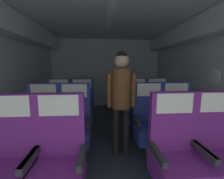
{
  "coord_description": "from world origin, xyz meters",
  "views": [
    {
      "loc": [
        -0.17,
        0.2,
        1.36
      ],
      "look_at": [
        0.05,
        3.19,
        0.89
      ],
      "focal_mm": 23.93,
      "sensor_mm": 36.0,
      "label": 1
    }
  ],
  "objects_px": {
    "seat_a_right_window": "(176,157)",
    "seat_b_right_window": "(149,124)",
    "flight_attendant": "(121,93)",
    "seat_a_left_aisle": "(59,162)",
    "seat_c_right_aisle": "(158,108)",
    "seat_c_left_aisle": "(82,110)",
    "seat_c_right_window": "(137,109)",
    "seat_a_right_aisle": "(219,154)",
    "seat_c_left_window": "(59,110)",
    "seat_b_right_aisle": "(177,123)",
    "seat_a_left_window": "(9,164)",
    "seat_b_left_window": "(43,127)",
    "seat_b_left_aisle": "(75,126)"
  },
  "relations": [
    {
      "from": "seat_c_left_aisle",
      "to": "seat_c_right_window",
      "type": "bearing_deg",
      "value": -0.52
    },
    {
      "from": "seat_a_right_aisle",
      "to": "seat_c_right_aisle",
      "type": "relative_size",
      "value": 1.0
    },
    {
      "from": "seat_b_right_aisle",
      "to": "seat_c_right_aisle",
      "type": "xyz_separation_m",
      "value": [
        0.01,
        0.85,
        0.0
      ]
    },
    {
      "from": "seat_c_right_aisle",
      "to": "seat_c_right_window",
      "type": "relative_size",
      "value": 1.0
    },
    {
      "from": "seat_c_right_aisle",
      "to": "seat_a_right_window",
      "type": "bearing_deg",
      "value": -105.4
    },
    {
      "from": "flight_attendant",
      "to": "seat_a_left_aisle",
      "type": "bearing_deg",
      "value": 44.58
    },
    {
      "from": "seat_a_right_window",
      "to": "seat_b_right_window",
      "type": "xyz_separation_m",
      "value": [
        0.01,
        0.85,
        0.0
      ]
    },
    {
      "from": "seat_c_left_aisle",
      "to": "seat_a_right_aisle",
      "type": "bearing_deg",
      "value": -46.79
    },
    {
      "from": "seat_a_left_aisle",
      "to": "seat_c_left_aisle",
      "type": "height_order",
      "value": "same"
    },
    {
      "from": "seat_b_left_aisle",
      "to": "seat_c_right_window",
      "type": "height_order",
      "value": "same"
    },
    {
      "from": "seat_b_right_window",
      "to": "seat_c_right_aisle",
      "type": "distance_m",
      "value": 0.96
    },
    {
      "from": "seat_b_right_aisle",
      "to": "seat_c_right_window",
      "type": "xyz_separation_m",
      "value": [
        -0.45,
        0.83,
        0.0
      ]
    },
    {
      "from": "seat_a_left_window",
      "to": "seat_b_left_window",
      "type": "relative_size",
      "value": 1.0
    },
    {
      "from": "seat_c_right_window",
      "to": "seat_c_left_aisle",
      "type": "bearing_deg",
      "value": 179.48
    },
    {
      "from": "seat_a_left_aisle",
      "to": "seat_c_left_window",
      "type": "height_order",
      "value": "same"
    },
    {
      "from": "seat_c_left_window",
      "to": "flight_attendant",
      "type": "bearing_deg",
      "value": -35.94
    },
    {
      "from": "seat_a_left_window",
      "to": "seat_b_left_window",
      "type": "xyz_separation_m",
      "value": [
        -0.01,
        0.86,
        0.0
      ]
    },
    {
      "from": "seat_b_left_aisle",
      "to": "seat_c_right_window",
      "type": "xyz_separation_m",
      "value": [
        1.14,
        0.83,
        0.0
      ]
    },
    {
      "from": "seat_a_left_window",
      "to": "seat_b_right_window",
      "type": "height_order",
      "value": "same"
    },
    {
      "from": "seat_b_left_aisle",
      "to": "seat_b_left_window",
      "type": "bearing_deg",
      "value": 177.9
    },
    {
      "from": "seat_a_left_aisle",
      "to": "seat_b_right_aisle",
      "type": "distance_m",
      "value": 1.8
    },
    {
      "from": "seat_a_right_aisle",
      "to": "seat_c_right_aisle",
      "type": "distance_m",
      "value": 1.69
    },
    {
      "from": "seat_b_right_window",
      "to": "seat_c_right_aisle",
      "type": "xyz_separation_m",
      "value": [
        0.46,
        0.85,
        0.0
      ]
    },
    {
      "from": "seat_a_left_window",
      "to": "seat_c_right_aisle",
      "type": "bearing_deg",
      "value": 39.64
    },
    {
      "from": "seat_a_left_window",
      "to": "seat_a_right_aisle",
      "type": "relative_size",
      "value": 1.0
    },
    {
      "from": "seat_a_right_window",
      "to": "seat_c_left_window",
      "type": "distance_m",
      "value": 2.32
    },
    {
      "from": "seat_a_right_window",
      "to": "seat_a_left_window",
      "type": "bearing_deg",
      "value": 179.78
    },
    {
      "from": "seat_a_right_aisle",
      "to": "seat_a_right_window",
      "type": "distance_m",
      "value": 0.46
    },
    {
      "from": "seat_a_left_window",
      "to": "seat_b_right_aisle",
      "type": "relative_size",
      "value": 1.0
    },
    {
      "from": "seat_b_right_window",
      "to": "seat_b_left_window",
      "type": "bearing_deg",
      "value": 179.56
    },
    {
      "from": "seat_a_left_aisle",
      "to": "seat_a_right_aisle",
      "type": "xyz_separation_m",
      "value": [
        1.59,
        0.0,
        0.0
      ]
    },
    {
      "from": "seat_b_left_window",
      "to": "seat_c_left_window",
      "type": "height_order",
      "value": "same"
    },
    {
      "from": "seat_a_left_window",
      "to": "seat_b_left_aisle",
      "type": "bearing_deg",
      "value": 62.01
    },
    {
      "from": "seat_a_left_window",
      "to": "seat_c_right_aisle",
      "type": "xyz_separation_m",
      "value": [
        2.05,
        1.7,
        0.0
      ]
    },
    {
      "from": "seat_a_left_aisle",
      "to": "seat_c_left_aisle",
      "type": "distance_m",
      "value": 1.69
    },
    {
      "from": "seat_b_right_window",
      "to": "seat_c_left_window",
      "type": "bearing_deg",
      "value": 152.35
    },
    {
      "from": "seat_a_left_aisle",
      "to": "seat_b_right_window",
      "type": "height_order",
      "value": "same"
    },
    {
      "from": "seat_b_right_window",
      "to": "seat_c_right_window",
      "type": "xyz_separation_m",
      "value": [
        -0.0,
        0.83,
        0.0
      ]
    },
    {
      "from": "seat_c_right_aisle",
      "to": "flight_attendant",
      "type": "relative_size",
      "value": 0.7
    },
    {
      "from": "seat_c_left_window",
      "to": "seat_c_left_aisle",
      "type": "xyz_separation_m",
      "value": [
        0.47,
        0.0,
        0.0
      ]
    },
    {
      "from": "seat_b_right_window",
      "to": "seat_c_right_window",
      "type": "bearing_deg",
      "value": 90.09
    },
    {
      "from": "seat_b_left_aisle",
      "to": "seat_c_right_window",
      "type": "distance_m",
      "value": 1.41
    },
    {
      "from": "seat_a_left_aisle",
      "to": "seat_b_right_window",
      "type": "xyz_separation_m",
      "value": [
        1.14,
        0.85,
        0.0
      ]
    },
    {
      "from": "seat_a_left_aisle",
      "to": "seat_b_left_window",
      "type": "xyz_separation_m",
      "value": [
        -0.46,
        0.86,
        0.0
      ]
    },
    {
      "from": "seat_a_right_aisle",
      "to": "seat_c_right_window",
      "type": "distance_m",
      "value": 1.73
    },
    {
      "from": "seat_a_left_window",
      "to": "seat_b_left_aisle",
      "type": "height_order",
      "value": "same"
    },
    {
      "from": "seat_a_left_window",
      "to": "seat_c_right_aisle",
      "type": "distance_m",
      "value": 2.66
    },
    {
      "from": "seat_b_right_window",
      "to": "seat_c_right_aisle",
      "type": "height_order",
      "value": "same"
    },
    {
      "from": "seat_c_right_window",
      "to": "flight_attendant",
      "type": "distance_m",
      "value": 1.06
    },
    {
      "from": "seat_a_left_window",
      "to": "seat_c_left_window",
      "type": "xyz_separation_m",
      "value": [
        -0.01,
        1.69,
        0.0
      ]
    }
  ]
}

